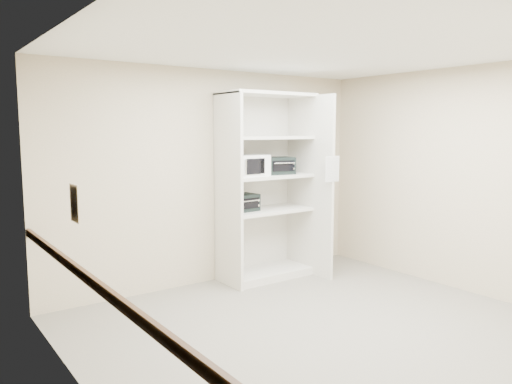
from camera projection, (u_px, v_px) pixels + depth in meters
floor at (319, 328)px, 4.92m from camera, size 4.50×4.00×0.01m
ceiling at (324, 48)px, 4.59m from camera, size 4.50×4.00×0.01m
wall_back at (214, 177)px, 6.37m from camera, size 4.50×0.02×2.70m
wall_left at (83, 217)px, 3.45m from camera, size 0.02×4.00×2.70m
wall_right at (457, 179)px, 6.06m from camera, size 0.02×4.00×2.70m
shelving_unit at (269, 193)px, 6.54m from camera, size 1.24×0.92×2.42m
microwave at (249, 165)px, 6.27m from camera, size 0.46×0.36×0.27m
toaster_oven_upper at (278, 166)px, 6.54m from camera, size 0.42×0.34×0.22m
toaster_oven_lower at (242, 203)px, 6.35m from camera, size 0.41×0.32×0.22m
paper_sign at (332, 169)px, 6.30m from camera, size 0.25×0.03×0.32m
chair_rail at (89, 279)px, 3.52m from camera, size 0.04×3.98×0.08m
wall_poster at (75, 203)px, 3.63m from camera, size 0.01×0.20×0.28m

